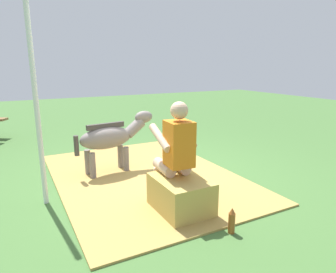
{
  "coord_description": "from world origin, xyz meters",
  "views": [
    {
      "loc": [
        -3.92,
        1.92,
        1.69
      ],
      "look_at": [
        0.25,
        -0.29,
        0.55
      ],
      "focal_mm": 32.16,
      "sensor_mm": 36.0,
      "label": 1
    }
  ],
  "objects_px": {
    "person_seated": "(175,151)",
    "soda_bottle": "(232,221)",
    "pony_standing": "(111,138)",
    "hay_bale": "(181,195)",
    "tent_pole_left": "(36,103)"
  },
  "relations": [
    {
      "from": "person_seated",
      "to": "pony_standing",
      "type": "height_order",
      "value": "person_seated"
    },
    {
      "from": "person_seated",
      "to": "tent_pole_left",
      "type": "bearing_deg",
      "value": 59.48
    },
    {
      "from": "person_seated",
      "to": "tent_pole_left",
      "type": "distance_m",
      "value": 1.7
    },
    {
      "from": "hay_bale",
      "to": "pony_standing",
      "type": "xyz_separation_m",
      "value": [
        1.64,
        0.3,
        0.37
      ]
    },
    {
      "from": "person_seated",
      "to": "soda_bottle",
      "type": "xyz_separation_m",
      "value": [
        -0.81,
        -0.22,
        -0.57
      ]
    },
    {
      "from": "hay_bale",
      "to": "pony_standing",
      "type": "bearing_deg",
      "value": 10.32
    },
    {
      "from": "hay_bale",
      "to": "tent_pole_left",
      "type": "relative_size",
      "value": 0.29
    },
    {
      "from": "pony_standing",
      "to": "soda_bottle",
      "type": "bearing_deg",
      "value": -167.17
    },
    {
      "from": "soda_bottle",
      "to": "tent_pole_left",
      "type": "xyz_separation_m",
      "value": [
        1.63,
        1.6,
        1.11
      ]
    },
    {
      "from": "person_seated",
      "to": "pony_standing",
      "type": "distance_m",
      "value": 1.52
    },
    {
      "from": "person_seated",
      "to": "tent_pole_left",
      "type": "height_order",
      "value": "tent_pole_left"
    },
    {
      "from": "soda_bottle",
      "to": "tent_pole_left",
      "type": "distance_m",
      "value": 2.54
    },
    {
      "from": "pony_standing",
      "to": "tent_pole_left",
      "type": "height_order",
      "value": "tent_pole_left"
    },
    {
      "from": "pony_standing",
      "to": "tent_pole_left",
      "type": "distance_m",
      "value": 1.43
    },
    {
      "from": "pony_standing",
      "to": "soda_bottle",
      "type": "relative_size",
      "value": 4.82
    }
  ]
}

